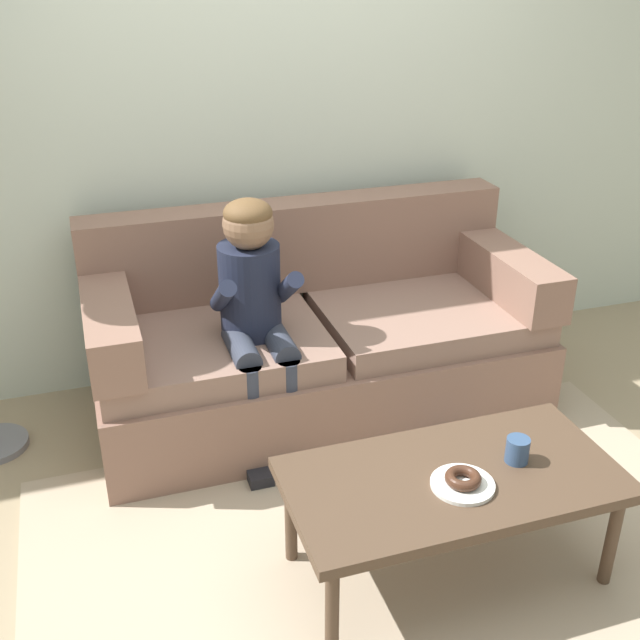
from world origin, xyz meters
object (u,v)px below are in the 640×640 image
at_px(donut, 463,478).
at_px(toy_controller, 470,475).
at_px(couch, 316,341).
at_px(mug, 517,450).
at_px(coffee_table, 452,485).
at_px(person_child, 255,304).

xyz_separation_m(donut, toy_controller, (0.33, 0.50, -0.43)).
distance_m(couch, mug, 1.26).
height_order(coffee_table, person_child, person_child).
bearing_deg(couch, toy_controller, -61.16).
bearing_deg(person_child, mug, -56.57).
xyz_separation_m(coffee_table, person_child, (-0.42, 1.00, 0.29)).
xyz_separation_m(couch, donut, (0.09, -1.27, 0.12)).
xyz_separation_m(couch, mug, (0.33, -1.21, 0.13)).
bearing_deg(donut, toy_controller, 56.39).
distance_m(coffee_table, person_child, 1.13).
xyz_separation_m(mug, toy_controller, (0.10, 0.44, -0.44)).
distance_m(person_child, mug, 1.22).
distance_m(coffee_table, toy_controller, 0.66).
distance_m(couch, toy_controller, 0.93).
bearing_deg(coffee_table, person_child, 112.89).
relative_size(mug, toy_controller, 0.40).
relative_size(couch, coffee_table, 1.82).
height_order(person_child, donut, person_child).
relative_size(donut, mug, 1.33).
relative_size(couch, toy_controller, 9.03).
bearing_deg(mug, couch, 105.16).
xyz_separation_m(donut, mug, (0.24, 0.07, 0.01)).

